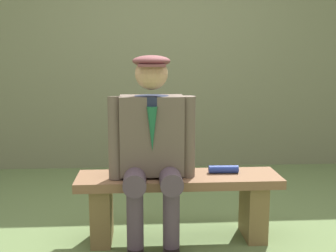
# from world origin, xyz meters

# --- Properties ---
(ground_plane) EXTENTS (30.00, 30.00, 0.00)m
(ground_plane) POSITION_xyz_m (0.00, 0.00, 0.00)
(ground_plane) COLOR #586E3F
(bench) EXTENTS (1.42, 0.37, 0.47)m
(bench) POSITION_xyz_m (0.00, 0.00, 0.32)
(bench) COLOR brown
(bench) RESTS_ON ground
(seated_man) EXTENTS (0.60, 0.53, 1.30)m
(seated_man) POSITION_xyz_m (0.19, 0.06, 0.72)
(seated_man) COLOR brown
(seated_man) RESTS_ON ground
(rolled_magazine) EXTENTS (0.21, 0.06, 0.06)m
(rolled_magazine) POSITION_xyz_m (-0.32, -0.03, 0.50)
(rolled_magazine) COLOR navy
(rolled_magazine) RESTS_ON bench
(stadium_wall) EXTENTS (12.00, 0.24, 2.36)m
(stadium_wall) POSITION_xyz_m (0.00, -2.11, 1.18)
(stadium_wall) COLOR #686C50
(stadium_wall) RESTS_ON ground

